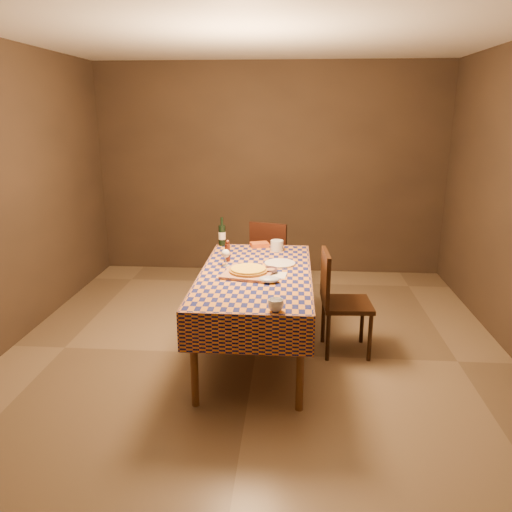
% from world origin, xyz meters
% --- Properties ---
extents(room, '(5.00, 5.10, 2.70)m').
position_xyz_m(room, '(0.00, 0.00, 1.35)').
color(room, brown).
rests_on(room, ground).
extents(dining_table, '(0.94, 1.84, 0.77)m').
position_xyz_m(dining_table, '(0.00, 0.00, 0.69)').
color(dining_table, brown).
rests_on(dining_table, ground).
extents(cutting_board, '(0.46, 0.46, 0.02)m').
position_xyz_m(cutting_board, '(-0.06, -0.06, 0.78)').
color(cutting_board, '#A46B4D').
rests_on(cutting_board, dining_table).
extents(pizza, '(0.34, 0.34, 0.03)m').
position_xyz_m(pizza, '(-0.06, -0.06, 0.81)').
color(pizza, '#9E681A').
rests_on(pizza, cutting_board).
extents(pepper_mill, '(0.05, 0.05, 0.20)m').
position_xyz_m(pepper_mill, '(-0.28, 0.31, 0.86)').
color(pepper_mill, '#461A10').
rests_on(pepper_mill, dining_table).
extents(bowl, '(0.16, 0.16, 0.04)m').
position_xyz_m(bowl, '(0.12, -0.00, 0.79)').
color(bowl, '#5A404C').
rests_on(bowl, dining_table).
extents(wine_glass, '(0.08, 0.08, 0.15)m').
position_xyz_m(wine_glass, '(-0.28, 0.17, 0.88)').
color(wine_glass, white).
rests_on(wine_glass, dining_table).
extents(wine_bottle, '(0.08, 0.08, 0.29)m').
position_xyz_m(wine_bottle, '(-0.41, 0.86, 0.88)').
color(wine_bottle, black).
rests_on(wine_bottle, dining_table).
extents(deli_tub, '(0.14, 0.14, 0.10)m').
position_xyz_m(deli_tub, '(0.16, 0.70, 0.82)').
color(deli_tub, silver).
rests_on(deli_tub, dining_table).
extents(takeout_container, '(0.21, 0.17, 0.04)m').
position_xyz_m(takeout_container, '(-0.02, 0.84, 0.79)').
color(takeout_container, '#AF4817').
rests_on(takeout_container, dining_table).
extents(white_plate, '(0.34, 0.34, 0.02)m').
position_xyz_m(white_plate, '(0.20, 0.25, 0.78)').
color(white_plate, silver).
rests_on(white_plate, dining_table).
extents(tumbler, '(0.11, 0.11, 0.09)m').
position_xyz_m(tumbler, '(0.20, -0.85, 0.81)').
color(tumbler, white).
rests_on(tumbler, dining_table).
extents(flour_patch, '(0.24, 0.20, 0.00)m').
position_xyz_m(flour_patch, '(0.15, -0.06, 0.77)').
color(flour_patch, silver).
rests_on(flour_patch, dining_table).
extents(flour_bag, '(0.20, 0.17, 0.05)m').
position_xyz_m(flour_bag, '(0.13, -0.25, 0.79)').
color(flour_bag, '#A7BBD6').
rests_on(flour_bag, dining_table).
extents(chair_far, '(0.53, 0.53, 0.93)m').
position_xyz_m(chair_far, '(0.07, 1.34, 0.52)').
color(chair_far, black).
rests_on(chair_far, ground).
extents(chair_right, '(0.45, 0.44, 0.93)m').
position_xyz_m(chair_right, '(0.71, 0.13, 0.52)').
color(chair_right, black).
rests_on(chair_right, ground).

